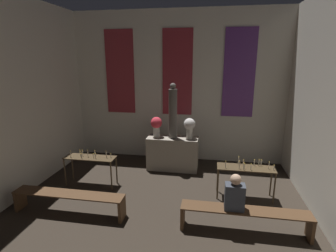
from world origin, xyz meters
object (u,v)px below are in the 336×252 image
(pew_back_right, at_px, (245,215))
(candle_rack_right, at_px, (246,171))
(pew_back_left, at_px, (69,198))
(person_seated, at_px, (235,194))
(altar, at_px, (173,153))
(statue, at_px, (173,112))
(candle_rack_left, at_px, (90,161))
(flower_vase_right, at_px, (189,126))
(flower_vase_left, at_px, (156,125))

(pew_back_right, bearing_deg, candle_rack_right, 83.70)
(pew_back_left, height_order, person_seated, person_seated)
(altar, bearing_deg, candle_rack_right, -35.31)
(statue, height_order, candle_rack_right, statue)
(statue, bearing_deg, candle_rack_left, -144.63)
(pew_back_left, bearing_deg, pew_back_right, 0.00)
(candle_rack_left, xyz_separation_m, candle_rack_right, (3.85, 0.00, 0.00))
(statue, distance_m, pew_back_left, 3.51)
(altar, distance_m, pew_back_right, 3.24)
(altar, bearing_deg, pew_back_left, -123.39)
(statue, bearing_deg, altar, 90.00)
(flower_vase_right, relative_size, person_seated, 0.85)
(pew_back_right, bearing_deg, flower_vase_left, 129.93)
(flower_vase_left, xyz_separation_m, candle_rack_right, (2.41, -1.37, -0.67))
(pew_back_left, bearing_deg, person_seated, 0.00)
(candle_rack_left, relative_size, pew_back_right, 0.55)
(candle_rack_right, bearing_deg, statue, 144.69)
(person_seated, bearing_deg, statue, 120.26)
(flower_vase_right, height_order, person_seated, flower_vase_right)
(altar, distance_m, flower_vase_left, 0.98)
(pew_back_left, distance_m, pew_back_right, 3.56)
(candle_rack_right, bearing_deg, person_seated, -104.76)
(candle_rack_right, distance_m, pew_back_left, 3.95)
(pew_back_left, relative_size, person_seated, 3.43)
(altar, height_order, person_seated, person_seated)
(flower_vase_right, distance_m, pew_back_right, 3.15)
(flower_vase_right, bearing_deg, person_seated, -67.92)
(candle_rack_left, bearing_deg, statue, 35.37)
(altar, xyz_separation_m, flower_vase_left, (-0.48, -0.00, 0.85))
(altar, relative_size, candle_rack_right, 1.13)
(flower_vase_right, xyz_separation_m, pew_back_right, (1.30, -2.70, -0.98))
(flower_vase_left, bearing_deg, altar, 0.00)
(flower_vase_right, relative_size, pew_back_right, 0.25)
(flower_vase_right, bearing_deg, statue, 180.00)
(flower_vase_left, height_order, pew_back_right, flower_vase_left)
(flower_vase_left, distance_m, candle_rack_left, 2.10)
(statue, relative_size, pew_back_left, 0.66)
(candle_rack_left, distance_m, person_seated, 3.75)
(statue, bearing_deg, pew_back_left, -123.39)
(flower_vase_right, distance_m, candle_rack_left, 2.85)
(altar, relative_size, pew_back_left, 0.62)
(candle_rack_right, bearing_deg, candle_rack_left, -179.98)
(flower_vase_right, xyz_separation_m, pew_back_left, (-2.26, -2.70, -0.98))
(candle_rack_right, bearing_deg, altar, 144.69)
(candle_rack_left, height_order, pew_back_left, candle_rack_left)
(flower_vase_right, distance_m, candle_rack_right, 2.10)
(altar, relative_size, pew_back_right, 0.62)
(pew_back_right, xyz_separation_m, person_seated, (-0.20, 0.00, 0.42))
(altar, bearing_deg, flower_vase_left, -180.00)
(candle_rack_right, xyz_separation_m, person_seated, (-0.35, -1.34, 0.12))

